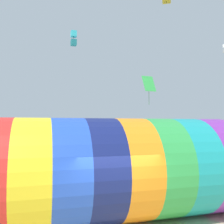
{
  "coord_description": "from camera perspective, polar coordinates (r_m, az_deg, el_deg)",
  "views": [
    {
      "loc": [
        -0.54,
        -7.29,
        3.38
      ],
      "look_at": [
        -0.12,
        3.75,
        3.99
      ],
      "focal_mm": 40.0,
      "sensor_mm": 36.0,
      "label": 1
    }
  ],
  "objects": [
    {
      "name": "sea",
      "position": [
        47.88,
        -1.56,
        -7.14
      ],
      "size": [
        120.0,
        40.0,
        0.1
      ],
      "primitive_type": "cube",
      "color": "teal",
      "rests_on": "ground"
    },
    {
      "name": "bystander_mid_beach",
      "position": [
        18.61,
        16.95,
        -10.6
      ],
      "size": [
        0.38,
        0.25,
        1.79
      ],
      "color": "#726651",
      "rests_on": "ground"
    },
    {
      "name": "kite_handler",
      "position": [
        12.47,
        24.21,
        -14.38
      ],
      "size": [
        0.42,
        0.37,
        1.74
      ],
      "color": "black",
      "rests_on": "ground"
    },
    {
      "name": "kite_green_diamond",
      "position": [
        20.94,
        8.42,
        6.36
      ],
      "size": [
        1.18,
        0.96,
        2.44
      ],
      "color": "green"
    },
    {
      "name": "kite_cyan_box",
      "position": [
        25.64,
        -8.77,
        16.32
      ],
      "size": [
        0.67,
        0.67,
        1.53
      ],
      "color": "#2DB2C6"
    },
    {
      "name": "giant_inflatable_tube",
      "position": [
        9.18,
        0.65,
        -12.91
      ],
      "size": [
        9.61,
        5.71,
        3.65
      ],
      "color": "red",
      "rests_on": "ground"
    }
  ]
}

